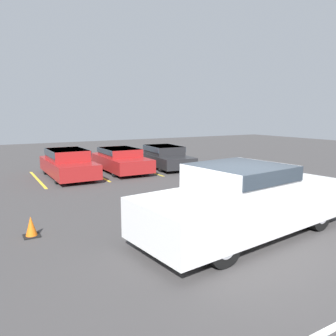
{
  "coord_description": "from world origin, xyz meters",
  "views": [
    {
      "loc": [
        -4.79,
        -5.1,
        2.92
      ],
      "look_at": [
        1.02,
        4.96,
        1.0
      ],
      "focal_mm": 35.0,
      "sensor_mm": 36.0,
      "label": 1
    }
  ],
  "objects_px": {
    "pickup_truck": "(247,199)",
    "traffic_cone": "(31,227)",
    "parked_sedan_b": "(120,159)",
    "parked_sedan_c": "(164,156)",
    "parked_sedan_a": "(68,163)"
  },
  "relations": [
    {
      "from": "traffic_cone",
      "to": "pickup_truck",
      "type": "bearing_deg",
      "value": -28.0
    },
    {
      "from": "traffic_cone",
      "to": "parked_sedan_b",
      "type": "bearing_deg",
      "value": 54.71
    },
    {
      "from": "pickup_truck",
      "to": "parked_sedan_b",
      "type": "xyz_separation_m",
      "value": [
        0.68,
        9.91,
        -0.23
      ]
    },
    {
      "from": "parked_sedan_a",
      "to": "parked_sedan_c",
      "type": "bearing_deg",
      "value": 92.4
    },
    {
      "from": "parked_sedan_a",
      "to": "traffic_cone",
      "type": "relative_size",
      "value": 8.93
    },
    {
      "from": "parked_sedan_a",
      "to": "parked_sedan_b",
      "type": "height_order",
      "value": "parked_sedan_a"
    },
    {
      "from": "parked_sedan_a",
      "to": "traffic_cone",
      "type": "height_order",
      "value": "parked_sedan_a"
    },
    {
      "from": "pickup_truck",
      "to": "traffic_cone",
      "type": "relative_size",
      "value": 11.86
    },
    {
      "from": "pickup_truck",
      "to": "parked_sedan_b",
      "type": "distance_m",
      "value": 9.94
    },
    {
      "from": "parked_sedan_a",
      "to": "parked_sedan_c",
      "type": "height_order",
      "value": "parked_sedan_a"
    },
    {
      "from": "parked_sedan_a",
      "to": "traffic_cone",
      "type": "bearing_deg",
      "value": -20.1
    },
    {
      "from": "pickup_truck",
      "to": "parked_sedan_a",
      "type": "bearing_deg",
      "value": 95.34
    },
    {
      "from": "parked_sedan_b",
      "to": "parked_sedan_a",
      "type": "bearing_deg",
      "value": -84.95
    },
    {
      "from": "parked_sedan_c",
      "to": "parked_sedan_b",
      "type": "bearing_deg",
      "value": -84.31
    },
    {
      "from": "pickup_truck",
      "to": "traffic_cone",
      "type": "height_order",
      "value": "pickup_truck"
    }
  ]
}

